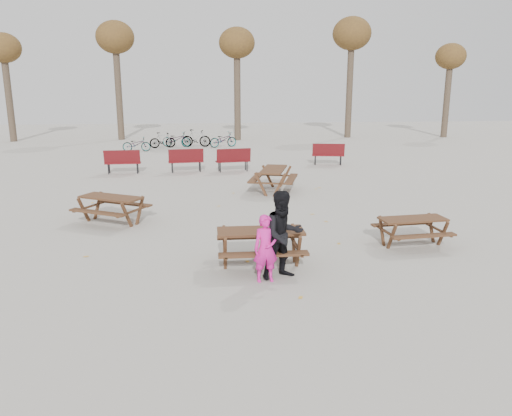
{
  "coord_description": "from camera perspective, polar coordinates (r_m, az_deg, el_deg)",
  "views": [
    {
      "loc": [
        -1.05,
        -9.89,
        3.72
      ],
      "look_at": [
        0.0,
        1.0,
        1.0
      ],
      "focal_mm": 35.0,
      "sensor_mm": 36.0,
      "label": 1
    }
  ],
  "objects": [
    {
      "name": "picnic_table_east",
      "position": [
        12.35,
        17.41,
        -2.61
      ],
      "size": [
        1.68,
        1.41,
        0.67
      ],
      "primitive_type": null,
      "rotation": [
        0.0,
        0.0,
        0.11
      ],
      "color": "#382114",
      "rests_on": "ground"
    },
    {
      "name": "fallen_leaves",
      "position": [
        13.03,
        1.56,
        -2.62
      ],
      "size": [
        11.0,
        11.0,
        0.01
      ],
      "primitive_type": null,
      "color": "gold",
      "rests_on": "ground"
    },
    {
      "name": "picnic_table_north",
      "position": [
        14.25,
        -16.16,
        -0.19
      ],
      "size": [
        2.19,
        2.05,
        0.74
      ],
      "primitive_type": null,
      "rotation": [
        0.0,
        0.0,
        -0.5
      ],
      "color": "#382114",
      "rests_on": "ground"
    },
    {
      "name": "child",
      "position": [
        9.58,
        1.13,
        -4.65
      ],
      "size": [
        0.51,
        0.36,
        1.32
      ],
      "primitive_type": "imported",
      "rotation": [
        0.0,
        0.0,
        0.09
      ],
      "color": "#E01C93",
      "rests_on": "ground"
    },
    {
      "name": "bread_roll",
      "position": [
        10.28,
        2.45,
        -2.35
      ],
      "size": [
        0.14,
        0.06,
        0.05
      ],
      "primitive_type": "ellipsoid",
      "color": "tan",
      "rests_on": "food_tray"
    },
    {
      "name": "main_picnic_table",
      "position": [
        10.43,
        0.53,
        -3.52
      ],
      "size": [
        1.8,
        1.45,
        0.78
      ],
      "color": "#382114",
      "rests_on": "ground"
    },
    {
      "name": "adult",
      "position": [
        9.7,
        3.14,
        -3.11
      ],
      "size": [
        1.03,
        0.92,
        1.75
      ],
      "primitive_type": "imported",
      "rotation": [
        0.0,
        0.0,
        0.36
      ],
      "color": "black",
      "rests_on": "ground"
    },
    {
      "name": "soda_bottle",
      "position": [
        10.2,
        1.49,
        -2.41
      ],
      "size": [
        0.07,
        0.07,
        0.17
      ],
      "color": "silver",
      "rests_on": "main_picnic_table"
    },
    {
      "name": "picnic_table_far",
      "position": [
        17.75,
        2.01,
        3.21
      ],
      "size": [
        2.0,
        2.26,
        0.82
      ],
      "primitive_type": null,
      "rotation": [
        0.0,
        0.0,
        1.3
      ],
      "color": "#382114",
      "rests_on": "ground"
    },
    {
      "name": "ground",
      "position": [
        10.62,
        0.52,
        -6.54
      ],
      "size": [
        80.0,
        80.0,
        0.0
      ],
      "primitive_type": "plane",
      "color": "gray",
      "rests_on": "ground"
    },
    {
      "name": "tree_row",
      "position": [
        35.19,
        -2.43,
        17.97
      ],
      "size": [
        32.17,
        3.52,
        8.26
      ],
      "color": "#382B21",
      "rests_on": "ground"
    },
    {
      "name": "park_bench_row",
      "position": [
        22.26,
        -4.1,
        5.64
      ],
      "size": [
        10.9,
        2.16,
        1.03
      ],
      "color": "maroon",
      "rests_on": "ground"
    },
    {
      "name": "bicycle_row",
      "position": [
        30.55,
        -8.3,
        7.7
      ],
      "size": [
        6.68,
        2.72,
        1.06
      ],
      "color": "black",
      "rests_on": "ground"
    },
    {
      "name": "food_tray",
      "position": [
        10.29,
        2.45,
        -2.58
      ],
      "size": [
        0.18,
        0.11,
        0.03
      ],
      "primitive_type": "cube",
      "color": "white",
      "rests_on": "main_picnic_table"
    }
  ]
}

